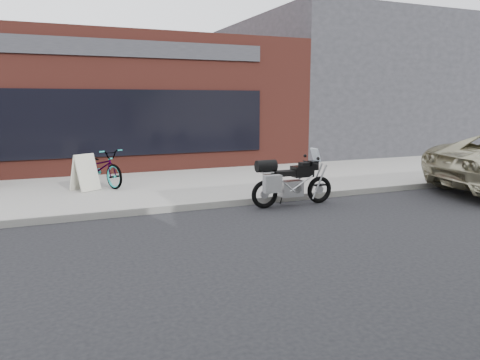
{
  "coord_description": "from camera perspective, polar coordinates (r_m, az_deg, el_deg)",
  "views": [
    {
      "loc": [
        -3.86,
        -5.54,
        2.36
      ],
      "look_at": [
        -0.39,
        2.65,
        0.85
      ],
      "focal_mm": 35.0,
      "sensor_mm": 36.0,
      "label": 1
    }
  ],
  "objects": [
    {
      "name": "ground",
      "position": [
        7.16,
        11.4,
        -9.82
      ],
      "size": [
        120.0,
        120.0,
        0.0
      ],
      "primitive_type": "plane",
      "color": "black",
      "rests_on": "ground"
    },
    {
      "name": "bicycle_front",
      "position": [
        12.7,
        -16.61,
        1.46
      ],
      "size": [
        1.41,
        1.98,
        0.99
      ],
      "primitive_type": "imported",
      "rotation": [
        0.0,
        0.0,
        0.45
      ],
      "color": "gray",
      "rests_on": "near_sidewalk"
    },
    {
      "name": "neighbour_building",
      "position": [
        23.97,
        12.6,
        10.94
      ],
      "size": [
        10.0,
        10.0,
        6.0
      ],
      "primitive_type": "cube",
      "color": "#29292E",
      "rests_on": "ground"
    },
    {
      "name": "motorcycle",
      "position": [
        10.58,
        5.88,
        -0.22
      ],
      "size": [
        2.05,
        0.66,
        1.3
      ],
      "rotation": [
        0.0,
        0.0,
        -0.0
      ],
      "color": "black",
      "rests_on": "ground"
    },
    {
      "name": "storefront",
      "position": [
        19.61,
        -17.75,
        8.86
      ],
      "size": [
        14.0,
        10.07,
        4.5
      ],
      "color": "#5B251D",
      "rests_on": "ground"
    },
    {
      "name": "sandwich_sign",
      "position": [
        12.27,
        -18.43,
        0.91
      ],
      "size": [
        0.76,
        0.74,
        0.91
      ],
      "rotation": [
        0.0,
        0.0,
        0.56
      ],
      "color": "beige",
      "rests_on": "near_sidewalk"
    },
    {
      "name": "near_sidewalk",
      "position": [
        13.32,
        -5.77,
        -0.29
      ],
      "size": [
        44.0,
        6.0,
        0.15
      ],
      "primitive_type": "cube",
      "color": "gray",
      "rests_on": "ground"
    }
  ]
}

